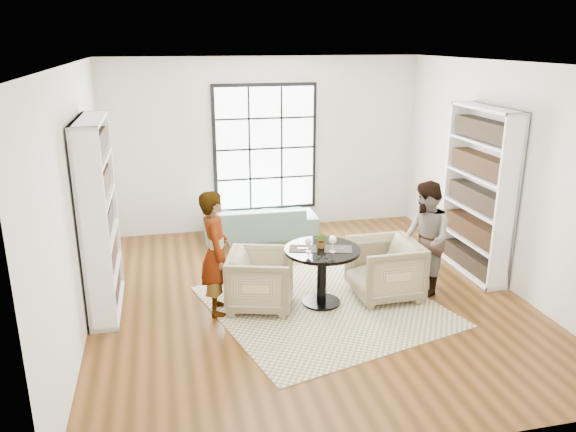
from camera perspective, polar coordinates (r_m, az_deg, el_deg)
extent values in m
plane|color=brown|center=(7.53, 2.03, -8.20)|extent=(6.00, 6.00, 0.00)
plane|color=silver|center=(9.87, -2.37, 7.22)|extent=(5.50, 0.00, 5.50)
plane|color=silver|center=(6.86, -20.65, 1.42)|extent=(0.00, 6.00, 6.00)
plane|color=silver|center=(8.15, 21.23, 3.80)|extent=(0.00, 6.00, 6.00)
plane|color=silver|center=(4.34, 12.49, -7.01)|extent=(5.50, 0.00, 5.50)
plane|color=white|center=(6.79, 2.31, 15.24)|extent=(6.00, 6.00, 0.00)
cube|color=black|center=(9.86, -2.34, 6.91)|extent=(1.82, 0.06, 2.22)
cube|color=white|center=(9.82, -2.30, 6.87)|extent=(1.70, 0.02, 2.10)
cube|color=beige|center=(7.29, 3.65, -9.10)|extent=(3.26, 3.26, 0.01)
cylinder|color=black|center=(7.35, 3.39, -8.74)|extent=(0.49, 0.49, 0.04)
cylinder|color=black|center=(7.20, 3.44, -6.24)|extent=(0.12, 0.12, 0.68)
cylinder|color=black|center=(7.06, 3.49, -3.48)|extent=(0.96, 0.96, 0.04)
imported|color=slate|center=(9.61, -2.83, -0.60)|extent=(1.93, 0.80, 0.56)
imported|color=#BBB385|center=(7.12, -2.79, -6.53)|extent=(1.00, 0.99, 0.74)
imported|color=tan|center=(7.49, 9.77, -5.33)|extent=(0.87, 0.85, 0.78)
imported|color=gray|center=(6.90, -7.35, -3.76)|extent=(0.40, 0.59, 1.57)
imported|color=gray|center=(7.58, 13.76, -2.28)|extent=(0.68, 0.82, 1.53)
cube|color=#2A2624|center=(7.03, 1.51, -3.34)|extent=(0.40, 0.35, 0.01)
cube|color=#2A2624|center=(7.04, 5.11, -3.37)|extent=(0.40, 0.35, 0.01)
cylinder|color=silver|center=(6.93, 2.07, -3.64)|extent=(0.07, 0.07, 0.01)
cylinder|color=silver|center=(6.91, 2.08, -3.23)|extent=(0.01, 0.01, 0.11)
sphere|color=maroon|center=(6.89, 2.09, -2.60)|extent=(0.08, 0.08, 0.08)
ellipsoid|color=white|center=(6.89, 2.09, -2.60)|extent=(0.08, 0.08, 0.09)
cylinder|color=silver|center=(6.95, 4.54, -3.63)|extent=(0.08, 0.08, 0.01)
cylinder|color=silver|center=(6.93, 4.55, -3.16)|extent=(0.01, 0.01, 0.12)
sphere|color=maroon|center=(6.89, 4.57, -2.43)|extent=(0.09, 0.09, 0.09)
ellipsoid|color=white|center=(6.89, 4.57, -2.43)|extent=(0.10, 0.10, 0.11)
imported|color=gray|center=(7.05, 3.48, -2.47)|extent=(0.20, 0.18, 0.20)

